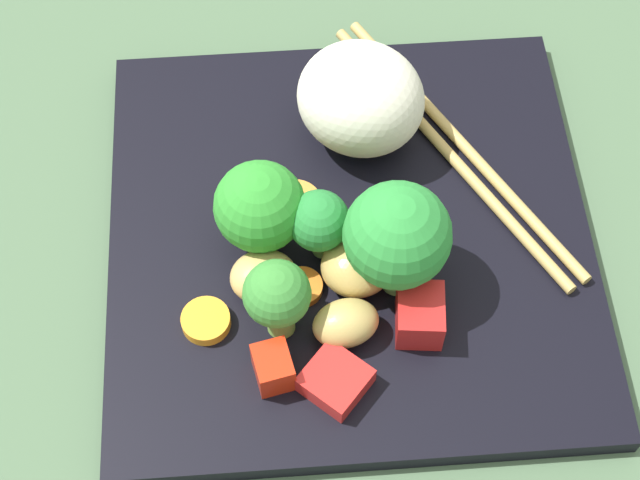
% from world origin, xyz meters
% --- Properties ---
extents(ground_plane, '(1.10, 1.10, 0.02)m').
position_xyz_m(ground_plane, '(0.00, 0.00, -0.01)').
color(ground_plane, '#4A6548').
extents(square_plate, '(0.28, 0.28, 0.01)m').
position_xyz_m(square_plate, '(0.00, 0.00, 0.01)').
color(square_plate, black).
rests_on(square_plate, ground_plane).
extents(rice_mound, '(0.10, 0.10, 0.06)m').
position_xyz_m(rice_mound, '(0.01, 0.07, 0.04)').
color(rice_mound, white).
rests_on(rice_mound, square_plate).
extents(broccoli_floret_0, '(0.04, 0.04, 0.05)m').
position_xyz_m(broccoli_floret_0, '(-0.04, -0.05, 0.04)').
color(broccoli_floret_0, '#7CB94F').
rests_on(broccoli_floret_0, square_plate).
extents(broccoli_floret_1, '(0.03, 0.03, 0.05)m').
position_xyz_m(broccoli_floret_1, '(-0.02, -0.01, 0.04)').
color(broccoli_floret_1, '#7AB05A').
rests_on(broccoli_floret_1, square_plate).
extents(broccoli_floret_2, '(0.05, 0.05, 0.06)m').
position_xyz_m(broccoli_floret_2, '(-0.05, -0.00, 0.05)').
color(broccoli_floret_2, '#65A546').
rests_on(broccoli_floret_2, square_plate).
extents(broccoli_floret_3, '(0.06, 0.06, 0.07)m').
position_xyz_m(broccoli_floret_3, '(0.02, -0.03, 0.06)').
color(broccoli_floret_3, '#72AE56').
rests_on(broccoli_floret_3, square_plate).
extents(carrot_slice_0, '(0.04, 0.04, 0.00)m').
position_xyz_m(carrot_slice_0, '(-0.03, 0.02, 0.02)').
color(carrot_slice_0, orange).
rests_on(carrot_slice_0, square_plate).
extents(carrot_slice_1, '(0.03, 0.03, 0.01)m').
position_xyz_m(carrot_slice_1, '(0.02, -0.01, 0.02)').
color(carrot_slice_1, orange).
rests_on(carrot_slice_1, square_plate).
extents(carrot_slice_2, '(0.03, 0.03, 0.01)m').
position_xyz_m(carrot_slice_2, '(-0.08, -0.05, 0.02)').
color(carrot_slice_2, orange).
rests_on(carrot_slice_2, square_plate).
extents(carrot_slice_3, '(0.03, 0.03, 0.01)m').
position_xyz_m(carrot_slice_3, '(-0.03, -0.03, 0.02)').
color(carrot_slice_3, orange).
rests_on(carrot_slice_3, square_plate).
extents(pepper_chunk_0, '(0.03, 0.03, 0.02)m').
position_xyz_m(pepper_chunk_0, '(0.03, -0.06, 0.03)').
color(pepper_chunk_0, red).
rests_on(pepper_chunk_0, square_plate).
extents(pepper_chunk_1, '(0.04, 0.04, 0.01)m').
position_xyz_m(pepper_chunk_1, '(-0.02, -0.09, 0.02)').
color(pepper_chunk_1, red).
rests_on(pepper_chunk_1, square_plate).
extents(pepper_chunk_2, '(0.02, 0.03, 0.02)m').
position_xyz_m(pepper_chunk_2, '(-0.05, -0.08, 0.02)').
color(pepper_chunk_2, red).
rests_on(pepper_chunk_2, square_plate).
extents(chicken_piece_0, '(0.04, 0.03, 0.02)m').
position_xyz_m(chicken_piece_0, '(-0.01, -0.06, 0.02)').
color(chicken_piece_0, tan).
rests_on(chicken_piece_0, square_plate).
extents(chicken_piece_1, '(0.04, 0.03, 0.02)m').
position_xyz_m(chicken_piece_1, '(-0.05, -0.03, 0.02)').
color(chicken_piece_1, tan).
rests_on(chicken_piece_1, square_plate).
extents(chicken_piece_2, '(0.05, 0.05, 0.03)m').
position_xyz_m(chicken_piece_2, '(-0.00, -0.03, 0.03)').
color(chicken_piece_2, tan).
rests_on(chicken_piece_2, square_plate).
extents(chopstick_pair, '(0.12, 0.20, 0.01)m').
position_xyz_m(chopstick_pair, '(0.07, 0.05, 0.02)').
color(chopstick_pair, tan).
rests_on(chopstick_pair, square_plate).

